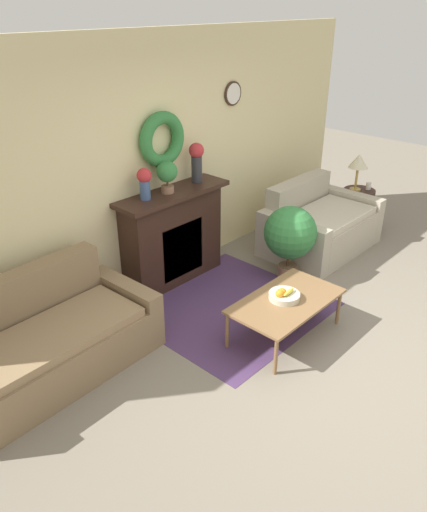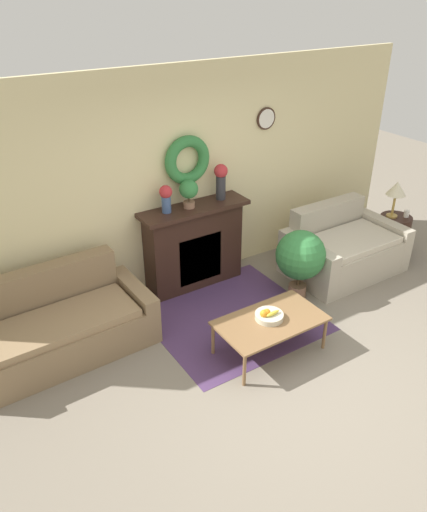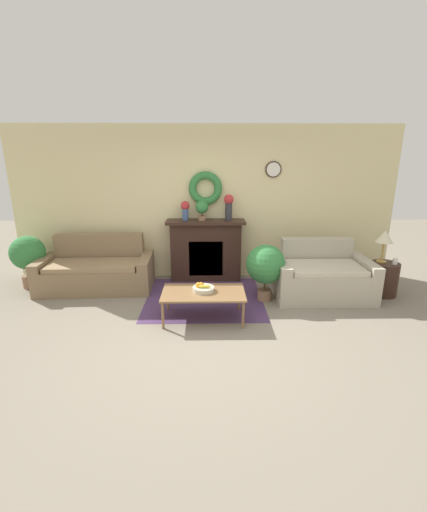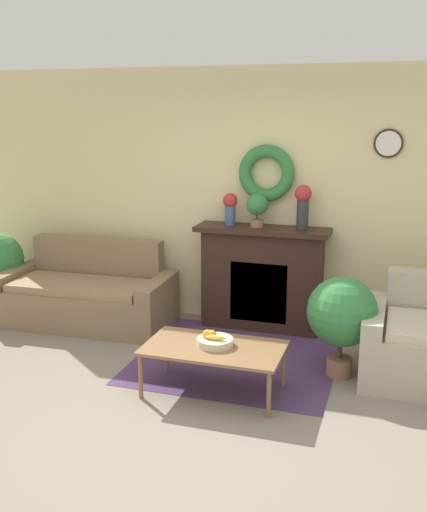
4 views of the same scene
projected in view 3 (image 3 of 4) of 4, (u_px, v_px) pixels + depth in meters
The scene contains 16 objects.
ground_plane at pixel (203, 339), 4.24m from camera, with size 16.00×16.00×0.00m, color gray.
floor_rug at pixel (204, 298), 5.46m from camera, with size 1.83×1.74×0.01m.
wall_back at pixel (204, 203), 6.11m from camera, with size 6.80×0.20×2.70m.
fireplace at pixel (206, 250), 6.14m from camera, with size 1.38×0.41×1.09m.
couch_left at pixel (97, 271), 5.81m from camera, with size 1.88×0.95×0.87m.
loveseat_right at pixel (321, 276), 5.50m from camera, with size 1.51×0.98×0.86m.
coffee_table at pixel (203, 294), 4.67m from camera, with size 1.13×0.64×0.40m.
fruit_bowl at pixel (203, 288), 4.68m from camera, with size 0.30×0.30×0.12m.
side_table_by_loveseat at pixel (383, 279), 5.53m from camera, with size 0.44×0.44×0.54m.
table_lamp at pixel (385, 238), 5.38m from camera, with size 0.27×0.27×0.52m.
mug at pixel (395, 261), 5.37m from camera, with size 0.07×0.07×0.10m.
vase_on_mantel_left at pixel (185, 209), 5.93m from camera, with size 0.15×0.15×0.33m.
vase_on_mantel_right at pixel (229, 205), 5.93m from camera, with size 0.17×0.17×0.44m.
potted_plant_on_mantel at pixel (202, 208), 5.91m from camera, with size 0.23×0.23×0.35m.
potted_plant_floor_by_couch at pixel (28, 255), 5.76m from camera, with size 0.57×0.57×0.90m.
potted_plant_floor_by_loveseat at pixel (266, 265), 5.24m from camera, with size 0.60×0.60×0.89m.
Camera 3 is at (0.07, -3.76, 2.20)m, focal length 24.00 mm.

